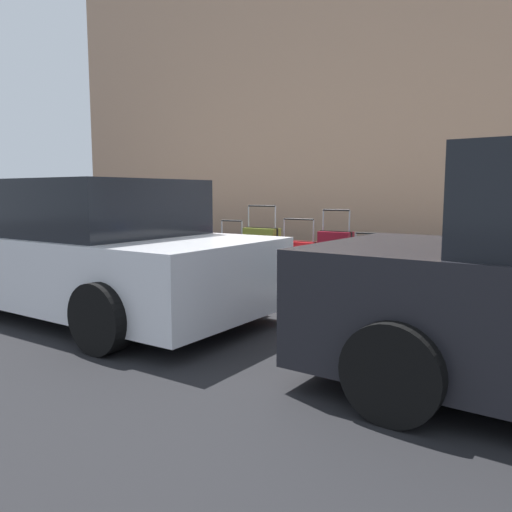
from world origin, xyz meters
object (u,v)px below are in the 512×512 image
(suitcase_maroon_5, at_px, (335,262))
(suitcase_red_6, at_px, (298,264))
(suitcase_teal_10, at_px, (176,258))
(parked_car_white_1, at_px, (90,251))
(bollard_post, at_px, (104,242))
(suitcase_navy_8, at_px, (232,259))
(suitcase_silver_2, at_px, (456,281))
(suitcase_teal_3, at_px, (417,280))
(fire_hydrant, at_px, (142,244))
(suitcase_black_4, at_px, (372,277))
(suitcase_silver_9, at_px, (204,259))
(suitcase_navy_1, at_px, (501,277))
(suitcase_olive_7, at_px, (262,256))

(suitcase_maroon_5, xyz_separation_m, suitcase_red_6, (0.54, -0.00, -0.08))
(suitcase_maroon_5, bearing_deg, suitcase_teal_10, 1.85)
(suitcase_red_6, bearing_deg, parked_car_white_1, 52.69)
(bollard_post, bearing_deg, suitcase_navy_8, -174.99)
(suitcase_silver_2, xyz_separation_m, suitcase_teal_3, (0.45, -0.11, -0.05))
(fire_hydrant, bearing_deg, suitcase_maroon_5, -179.21)
(suitcase_black_4, height_order, suitcase_silver_9, suitcase_black_4)
(suitcase_silver_2, xyz_separation_m, bollard_post, (5.69, 0.09, 0.14))
(suitcase_navy_1, distance_m, fire_hydrant, 5.39)
(suitcase_olive_7, distance_m, parked_car_white_1, 2.35)
(suitcase_black_4, bearing_deg, parked_car_white_1, 36.63)
(suitcase_teal_3, bearing_deg, suitcase_maroon_5, 0.16)
(suitcase_black_4, bearing_deg, suitcase_olive_7, -3.89)
(suitcase_teal_3, xyz_separation_m, suitcase_navy_8, (2.70, -0.02, 0.04))
(suitcase_navy_8, bearing_deg, suitcase_navy_1, 177.68)
(suitcase_maroon_5, xyz_separation_m, suitcase_silver_9, (2.16, 0.01, -0.12))
(suitcase_red_6, relative_size, suitcase_silver_9, 1.20)
(suitcase_maroon_5, bearing_deg, suitcase_olive_7, -0.01)
(suitcase_silver_2, relative_size, suitcase_maroon_5, 0.76)
(suitcase_olive_7, distance_m, suitcase_teal_10, 1.54)
(suitcase_black_4, relative_size, suitcase_teal_10, 1.05)
(suitcase_navy_8, bearing_deg, suitcase_teal_10, 6.30)
(suitcase_teal_10, bearing_deg, suitcase_olive_7, -176.79)
(suitcase_navy_8, relative_size, fire_hydrant, 1.08)
(suitcase_navy_8, distance_m, suitcase_teal_10, 1.00)
(suitcase_teal_10, bearing_deg, parked_car_white_1, 104.06)
(suitcase_red_6, xyz_separation_m, bollard_post, (3.65, 0.20, 0.13))
(suitcase_teal_3, distance_m, bollard_post, 5.24)
(suitcase_red_6, relative_size, fire_hydrant, 1.15)
(fire_hydrant, distance_m, bollard_post, 0.77)
(suitcase_silver_2, height_order, suitcase_teal_3, suitcase_silver_2)
(suitcase_red_6, height_order, suitcase_navy_8, suitcase_red_6)
(suitcase_red_6, xyz_separation_m, parked_car_white_1, (1.60, 2.11, 0.28))
(suitcase_teal_10, bearing_deg, suitcase_navy_1, 179.55)
(suitcase_navy_1, xyz_separation_m, suitcase_silver_9, (4.11, -0.11, -0.12))
(suitcase_silver_9, bearing_deg, suitcase_navy_1, 178.48)
(suitcase_olive_7, height_order, suitcase_silver_9, suitcase_olive_7)
(suitcase_silver_2, bearing_deg, fire_hydrant, -0.66)
(suitcase_olive_7, relative_size, fire_hydrant, 1.35)
(suitcase_silver_2, relative_size, suitcase_olive_7, 0.73)
(suitcase_navy_1, height_order, suitcase_black_4, suitcase_navy_1)
(suitcase_silver_9, bearing_deg, fire_hydrant, 1.56)
(suitcase_maroon_5, xyz_separation_m, bollard_post, (4.19, 0.20, 0.05))
(suitcase_teal_3, distance_m, parked_car_white_1, 3.84)
(suitcase_silver_9, bearing_deg, suitcase_maroon_5, -179.66)
(suitcase_olive_7, height_order, suitcase_navy_8, suitcase_olive_7)
(suitcase_black_4, xyz_separation_m, suitcase_navy_8, (2.19, -0.14, 0.04))
(suitcase_black_4, relative_size, suitcase_maroon_5, 0.75)
(suitcase_silver_9, relative_size, bollard_post, 0.88)
(suitcase_navy_1, bearing_deg, bollard_post, 0.70)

